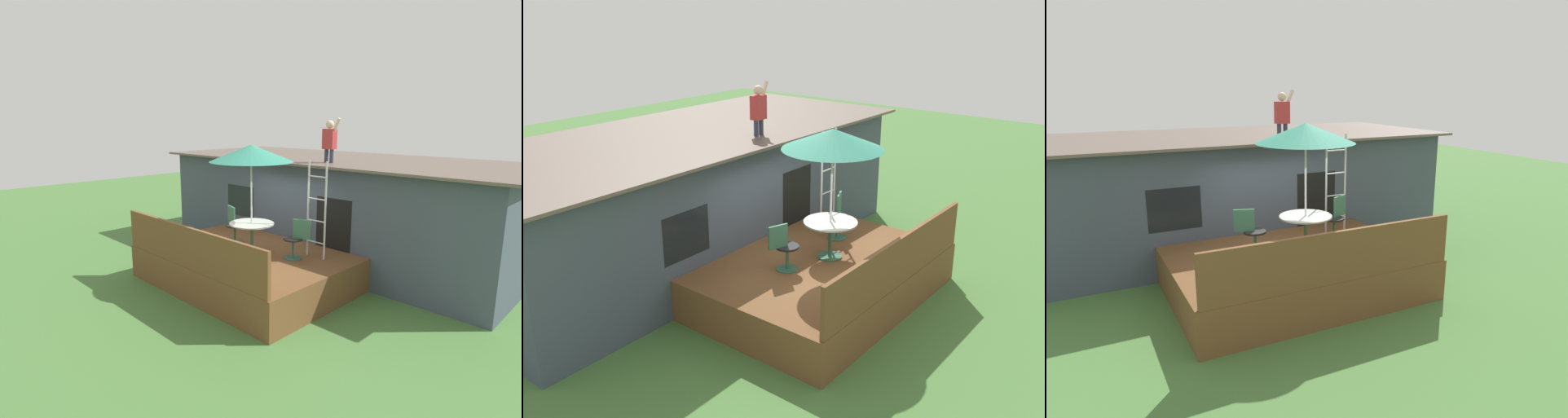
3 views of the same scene
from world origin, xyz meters
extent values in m
plane|color=#477538|center=(0.00, 0.00, 0.00)|extent=(40.00, 40.00, 0.00)
cube|color=#424C5B|center=(0.00, 3.60, 1.38)|extent=(10.00, 4.00, 2.76)
cube|color=#66564C|center=(0.00, 3.60, 2.79)|extent=(10.50, 4.50, 0.06)
cube|color=black|center=(-1.95, 1.61, 1.55)|extent=(1.10, 0.03, 0.90)
cube|color=black|center=(1.35, 1.61, 1.05)|extent=(1.00, 0.03, 2.00)
cube|color=brown|center=(0.00, 0.00, 0.40)|extent=(4.79, 3.41, 0.80)
cube|color=brown|center=(0.00, -1.65, 1.25)|extent=(4.69, 0.08, 0.90)
cylinder|color=#33664C|center=(0.24, -0.05, 0.82)|extent=(0.48, 0.48, 0.03)
cylinder|color=#33664C|center=(0.24, -0.05, 1.17)|extent=(0.07, 0.07, 0.71)
cylinder|color=#999E93|center=(0.24, -0.05, 1.53)|extent=(1.04, 1.04, 0.03)
cylinder|color=silver|center=(0.24, -0.05, 2.00)|extent=(0.04, 0.04, 2.40)
cone|color=#338C72|center=(0.24, -0.05, 3.15)|extent=(1.90, 1.90, 0.38)
cylinder|color=silver|center=(1.19, 0.83, 1.90)|extent=(0.04, 0.04, 2.20)
cylinder|color=silver|center=(1.67, 0.83, 1.90)|extent=(0.04, 0.04, 2.20)
cylinder|color=silver|center=(1.43, 0.83, 1.15)|extent=(0.48, 0.03, 0.03)
cylinder|color=silver|center=(1.43, 0.83, 1.65)|extent=(0.48, 0.03, 0.03)
cylinder|color=silver|center=(1.43, 0.83, 2.15)|extent=(0.48, 0.03, 0.03)
cylinder|color=silver|center=(1.43, 0.83, 2.65)|extent=(0.48, 0.03, 0.03)
cylinder|color=#33384C|center=(0.67, 2.17, 2.99)|extent=(0.10, 0.10, 0.34)
cylinder|color=#33384C|center=(0.83, 2.17, 2.99)|extent=(0.10, 0.10, 0.34)
cube|color=#B73333|center=(0.75, 2.17, 3.41)|extent=(0.32, 0.20, 0.50)
sphere|color=beige|center=(0.75, 2.17, 3.77)|extent=(0.20, 0.20, 0.20)
cylinder|color=beige|center=(0.93, 2.17, 3.71)|extent=(0.26, 0.08, 0.44)
cylinder|color=#33664C|center=(-0.71, 0.27, 0.81)|extent=(0.40, 0.40, 0.02)
cylinder|color=#33664C|center=(-0.71, 0.27, 1.03)|extent=(0.06, 0.06, 0.44)
cylinder|color=black|center=(-0.71, 0.27, 1.26)|extent=(0.44, 0.44, 0.04)
cube|color=#33664C|center=(-0.90, 0.33, 1.50)|extent=(0.39, 0.16, 0.44)
cylinder|color=#33664C|center=(1.13, 0.38, 0.81)|extent=(0.40, 0.40, 0.02)
cylinder|color=#33664C|center=(1.13, 0.38, 1.03)|extent=(0.06, 0.06, 0.44)
cylinder|color=black|center=(1.13, 0.38, 1.26)|extent=(0.44, 0.44, 0.04)
cube|color=#33664C|center=(1.31, 0.46, 1.50)|extent=(0.38, 0.21, 0.44)
camera|label=1|loc=(6.97, -6.51, 3.85)|focal=28.70mm
camera|label=2|loc=(-8.63, -5.90, 5.61)|focal=40.94mm
camera|label=3|loc=(-3.79, -8.00, 3.99)|focal=32.55mm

